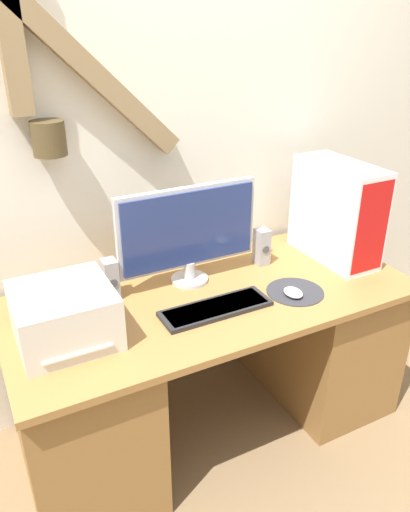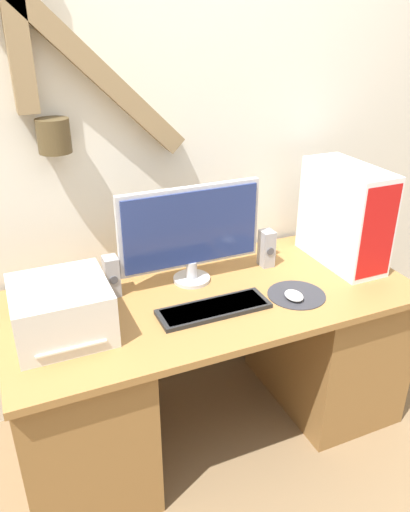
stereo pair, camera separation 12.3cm
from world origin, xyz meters
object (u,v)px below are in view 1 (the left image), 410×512
Objects in this scene: monitor at (188,231)px; keyboard at (216,308)px; speaker_right at (262,247)px; printer at (64,315)px; speaker_left at (111,279)px; mouse at (293,292)px; computer_tower at (337,212)px.

keyboard is at bearing -92.92° from monitor.
printer is at bearing -168.89° from speaker_right.
monitor is 1.39× the size of keyboard.
speaker_right is (0.71, -0.02, 0.00)m from speaker_left.
keyboard is at bearing 171.29° from mouse.
mouse is at bearing -44.88° from monitor.
computer_tower is 0.38m from speaker_right.
printer reaches higher than mouse.
mouse is 0.54× the size of speaker_right.
computer_tower is at bearing 13.07° from keyboard.
speaker_left is (-0.33, 0.28, 0.08)m from keyboard.
printer is at bearing 171.91° from keyboard.
keyboard is 0.78m from computer_tower.
monitor is at bearing 135.12° from mouse.
mouse is at bearing -8.71° from keyboard.
speaker_left is (0.23, 0.20, -0.01)m from printer.
speaker_left is at bearing 139.36° from keyboard.
printer is 2.00× the size of speaker_right.
computer_tower reaches higher than speaker_right.
speaker_right is at bearing -1.43° from speaker_left.
speaker_left reaches higher than mouse.
printer is (-0.57, -0.19, -0.14)m from monitor.
speaker_left and speaker_right have the same top height.
speaker_left is at bearing 177.44° from monitor.
printer reaches higher than speaker_right.
speaker_left reaches higher than keyboard.
monitor is 0.50m from mouse.
speaker_left is (-0.66, 0.33, 0.07)m from mouse.
speaker_left is at bearing 173.80° from computer_tower.
speaker_right is at bearing 164.20° from computer_tower.
computer_tower is 2.67× the size of speaker_right.
computer_tower is at bearing 3.94° from printer.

